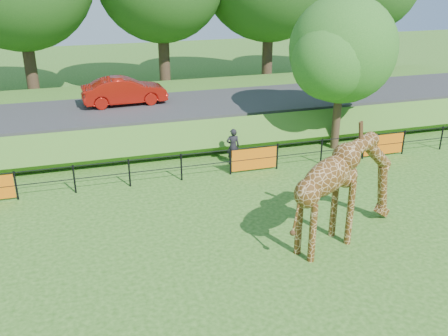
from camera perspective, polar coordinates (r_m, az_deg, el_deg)
The scene contains 8 objects.
ground at distance 12.90m, azimuth 3.06°, elevation -15.23°, with size 90.00×90.00×0.00m, color #285615.
giraffe at distance 15.26m, azimuth 13.86°, elevation -2.43°, with size 4.57×0.84×3.26m, color #4F2F10, non-canonical shape.
perimeter_fence at distance 19.37m, azimuth -4.89°, elevation 0.11°, with size 28.07×0.10×1.10m, color black, non-canonical shape.
embankment at distance 26.34m, azimuth -8.40°, elevation 6.24°, with size 40.00×9.00×1.30m, color #285615.
road at distance 24.72m, azimuth -7.94°, elevation 6.90°, with size 40.00×5.00×0.12m, color #2F2E31.
car_red at distance 25.09m, azimuth -11.32°, elevation 8.63°, with size 1.41×4.05×1.33m, color #B1160C.
visitor at distance 20.86m, azimuth 1.03°, elevation 2.49°, with size 0.56×0.37×1.54m, color black.
tree_east at distance 22.51m, azimuth 13.55°, elevation 12.62°, with size 5.40×4.71×6.76m.
Camera 1 is at (-3.59, -9.57, 7.86)m, focal length 40.00 mm.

